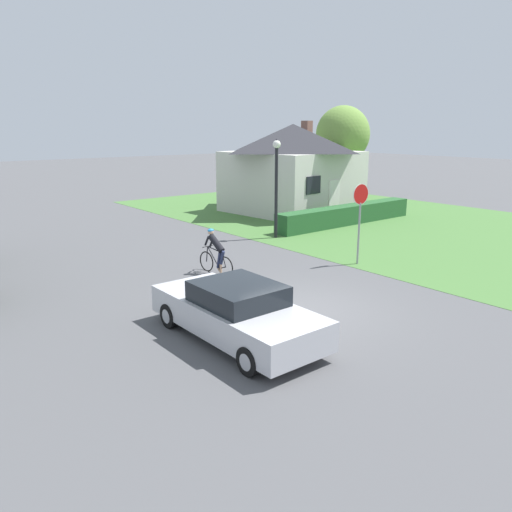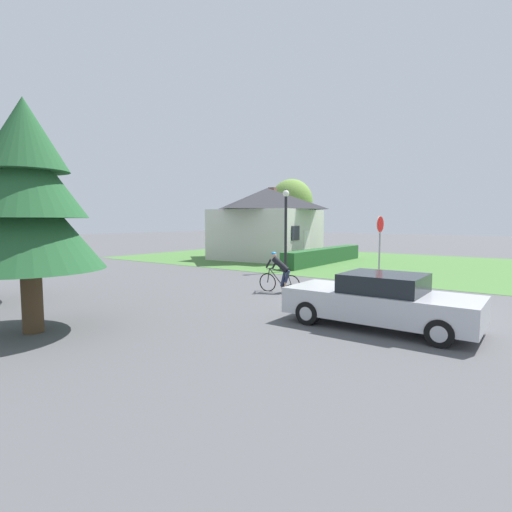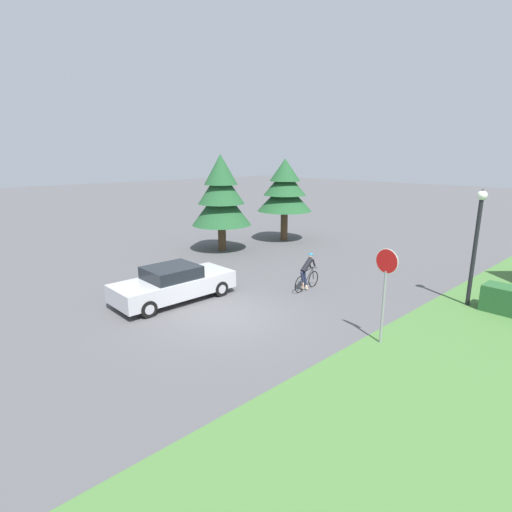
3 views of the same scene
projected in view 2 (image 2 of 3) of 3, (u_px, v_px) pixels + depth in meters
ground_plane at (394, 307)px, 12.23m from camera, size 140.00×140.00×0.00m
grass_verge_right at (389, 264)px, 24.40m from camera, size 16.00×36.00×0.01m
cottage_house at (267, 222)px, 27.90m from camera, size 7.48×7.08×5.10m
hedge_row at (324, 256)px, 24.68m from camera, size 8.86×0.90×0.94m
sedan_left_lane at (380, 301)px, 9.87m from camera, size 1.90×4.58×1.35m
cyclist at (280, 273)px, 14.70m from camera, size 0.44×1.67×1.51m
stop_sign at (380, 235)px, 17.05m from camera, size 0.72×0.08×2.85m
street_lamp at (286, 220)px, 20.45m from camera, size 0.34×0.34×4.26m
conifer_tall_near at (27, 197)px, 9.19m from camera, size 3.37×3.37×5.44m
deciduous_tree_right at (291, 202)px, 33.52m from camera, size 3.54×3.54×6.12m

